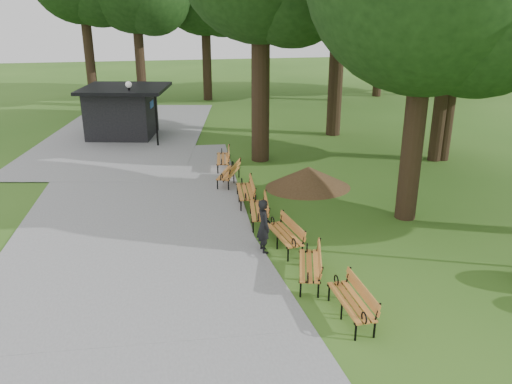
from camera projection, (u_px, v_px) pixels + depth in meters
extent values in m
plane|color=#32601B|center=(259.00, 236.00, 16.43)|extent=(100.00, 100.00, 0.00)
cube|color=gray|center=(133.00, 208.00, 18.54)|extent=(12.00, 38.00, 0.06)
imported|color=black|center=(264.00, 226.00, 15.13)|extent=(0.47, 0.64, 1.63)
cylinder|color=black|center=(131.00, 115.00, 26.44)|extent=(0.10, 0.10, 2.87)
sphere|color=white|center=(129.00, 84.00, 25.91)|extent=(0.32, 0.32, 0.32)
cone|color=#47301C|center=(308.00, 177.00, 20.44)|extent=(2.82, 2.82, 0.86)
cylinder|color=black|center=(416.00, 113.00, 16.55)|extent=(0.70, 0.70, 7.16)
cylinder|color=black|center=(442.00, 94.00, 23.02)|extent=(0.60, 0.60, 6.06)
sphere|color=black|center=(453.00, 7.00, 21.77)|extent=(6.66, 6.66, 6.66)
cylinder|color=black|center=(261.00, 74.00, 22.71)|extent=(0.80, 0.80, 7.81)
cylinder|color=black|center=(337.00, 61.00, 27.19)|extent=(0.76, 0.76, 7.83)
cylinder|color=black|center=(450.00, 97.00, 23.15)|extent=(0.56, 0.56, 5.73)
sphere|color=black|center=(460.00, 16.00, 21.96)|extent=(6.06, 6.06, 6.06)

